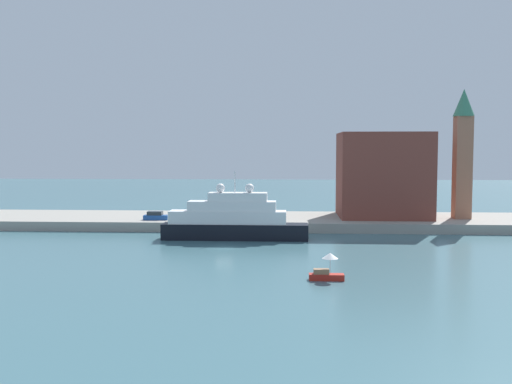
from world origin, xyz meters
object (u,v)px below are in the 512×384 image
object	(u,v)px
large_yacht	(233,220)
parked_car	(156,216)
bell_tower	(463,148)
mooring_bollard	(264,220)
small_motorboat	(327,269)
person_figure	(184,216)
harbor_building	(383,175)

from	to	relation	value
large_yacht	parked_car	size ratio (longest dim) A/B	5.23
bell_tower	mooring_bollard	size ratio (longest dim) A/B	29.07
small_motorboat	bell_tower	distance (m)	55.18
large_yacht	bell_tower	bearing A→B (deg)	22.39
small_motorboat	person_figure	xyz separation A→B (m)	(-23.13, 38.76, 1.30)
parked_car	bell_tower	bearing A→B (deg)	5.35
harbor_building	parked_car	world-z (taller)	harbor_building
bell_tower	mooring_bollard	bearing A→B (deg)	-166.57
parked_car	person_figure	world-z (taller)	person_figure
large_yacht	bell_tower	size ratio (longest dim) A/B	0.98
small_motorboat	large_yacht	bearing A→B (deg)	114.75
person_figure	mooring_bollard	xyz separation A→B (m)	(14.53, -1.67, -0.41)
bell_tower	harbor_building	bearing A→B (deg)	171.42
small_motorboat	harbor_building	xyz separation A→B (m)	(13.54, 47.89, 8.46)
mooring_bollard	large_yacht	bearing A→B (deg)	-119.78
bell_tower	mooring_bollard	distance (m)	39.41
person_figure	mooring_bollard	size ratio (longest dim) A/B	2.15
parked_car	mooring_bollard	size ratio (longest dim) A/B	5.47
harbor_building	bell_tower	size ratio (longest dim) A/B	0.70
harbor_building	bell_tower	bearing A→B (deg)	-8.58
bell_tower	parked_car	xyz separation A→B (m)	(-56.22, -5.26, -12.46)
bell_tower	person_figure	xyz separation A→B (m)	(-50.82, -7.00, -12.29)
bell_tower	parked_car	world-z (taller)	bell_tower
bell_tower	person_figure	bearing A→B (deg)	-172.16
small_motorboat	person_figure	bearing A→B (deg)	120.82
large_yacht	mooring_bollard	distance (m)	9.52
large_yacht	bell_tower	xyz separation A→B (m)	(40.99, 16.89, 11.74)
large_yacht	parked_car	distance (m)	19.17
bell_tower	large_yacht	bearing A→B (deg)	-157.61
parked_car	mooring_bollard	world-z (taller)	parked_car
harbor_building	bell_tower	world-z (taller)	bell_tower
small_motorboat	mooring_bollard	size ratio (longest dim) A/B	4.72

